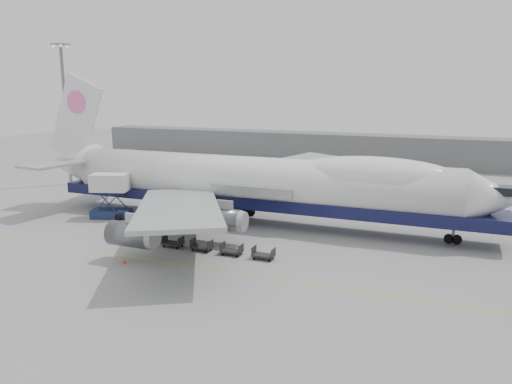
% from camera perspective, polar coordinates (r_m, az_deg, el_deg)
% --- Properties ---
extents(ground, '(260.00, 260.00, 0.00)m').
position_cam_1_polar(ground, '(56.88, -4.85, -6.44)').
color(ground, gray).
rests_on(ground, ground).
extents(apron_line, '(60.00, 0.15, 0.01)m').
position_cam_1_polar(apron_line, '(51.91, -7.87, -8.33)').
color(apron_line, gold).
rests_on(apron_line, ground).
extents(hangar, '(110.00, 8.00, 7.00)m').
position_cam_1_polar(hangar, '(123.88, 5.68, 5.18)').
color(hangar, slate).
rests_on(hangar, ground).
extents(floodlight_mast, '(2.40, 2.40, 25.43)m').
position_cam_1_polar(floodlight_mast, '(98.21, -20.97, 9.02)').
color(floodlight_mast, slate).
rests_on(floodlight_mast, ground).
extents(airliner, '(67.00, 55.30, 19.98)m').
position_cam_1_polar(airliner, '(65.83, 0.28, 1.19)').
color(airliner, white).
rests_on(airliner, ground).
extents(catering_truck, '(5.92, 4.85, 6.18)m').
position_cam_1_polar(catering_truck, '(71.81, -16.30, -0.16)').
color(catering_truck, navy).
rests_on(catering_truck, ground).
extents(traffic_cone, '(0.36, 0.36, 0.53)m').
position_cam_1_polar(traffic_cone, '(53.73, -14.85, -7.64)').
color(traffic_cone, '#E53B0C').
rests_on(traffic_cone, ground).
extents(dolly_0, '(2.30, 1.35, 1.30)m').
position_cam_1_polar(dolly_0, '(59.72, -12.51, -5.26)').
color(dolly_0, '#2D2D30').
rests_on(dolly_0, ground).
extents(dolly_1, '(2.30, 1.35, 1.30)m').
position_cam_1_polar(dolly_1, '(57.77, -9.48, -5.72)').
color(dolly_1, '#2D2D30').
rests_on(dolly_1, ground).
extents(dolly_2, '(2.30, 1.35, 1.30)m').
position_cam_1_polar(dolly_2, '(56.00, -6.24, -6.19)').
color(dolly_2, '#2D2D30').
rests_on(dolly_2, ground).
extents(dolly_3, '(2.30, 1.35, 1.30)m').
position_cam_1_polar(dolly_3, '(54.43, -2.79, -6.68)').
color(dolly_3, '#2D2D30').
rests_on(dolly_3, ground).
extents(dolly_4, '(2.30, 1.35, 1.30)m').
position_cam_1_polar(dolly_4, '(53.06, 0.86, -7.16)').
color(dolly_4, '#2D2D30').
rests_on(dolly_4, ground).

